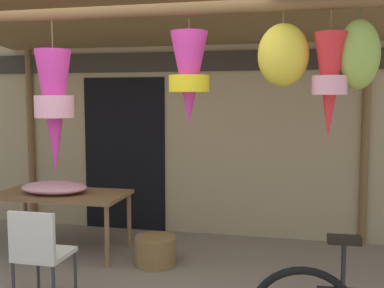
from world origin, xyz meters
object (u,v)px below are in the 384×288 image
display_table (62,198)px  wicker_basket_by_table (156,251)px  folding_chair (39,250)px  flower_heap_on_table (55,188)px

display_table → wicker_basket_by_table: (1.14, -0.15, -0.47)m
folding_chair → wicker_basket_by_table: (0.62, 1.18, -0.35)m
folding_chair → wicker_basket_by_table: size_ratio=1.94×
display_table → flower_heap_on_table: size_ratio=1.92×
display_table → flower_heap_on_table: bearing=-148.5°
display_table → wicker_basket_by_table: size_ratio=3.34×
display_table → folding_chair: 1.44m
flower_heap_on_table → wicker_basket_by_table: 1.34m
flower_heap_on_table → display_table: bearing=31.5°
flower_heap_on_table → wicker_basket_by_table: size_ratio=1.73×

